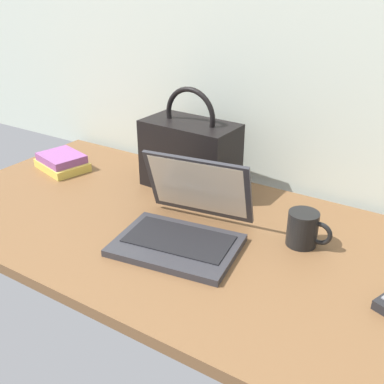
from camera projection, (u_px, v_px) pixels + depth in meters
The scene contains 5 objects.
desk at pixel (189, 235), 1.26m from camera, with size 1.60×0.76×0.03m.
laptop at pixel (184, 224), 1.19m from camera, with size 0.35×0.34×0.21m.
coffee_mug at pixel (304, 228), 1.16m from camera, with size 0.12×0.08×0.09m.
handbag at pixel (190, 154), 1.45m from camera, with size 0.31×0.17×0.33m.
book_stack at pixel (62, 162), 1.63m from camera, with size 0.21×0.17×0.06m.
Camera 1 is at (0.58, -0.91, 0.67)m, focal length 42.52 mm.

